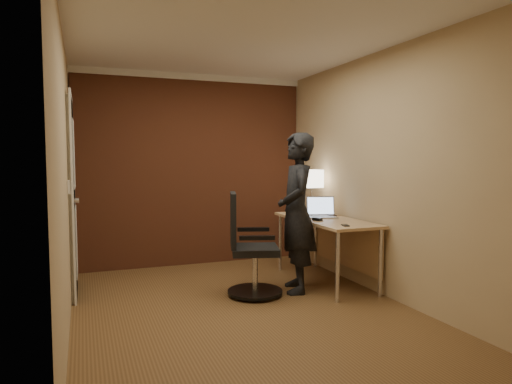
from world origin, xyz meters
TOP-DOWN VIEW (x-y plane):
  - room at (-0.27, 1.54)m, footprint 4.00×4.00m
  - desk at (1.25, 0.53)m, footprint 0.60×1.50m
  - desk_lamp at (1.30, 1.09)m, footprint 0.22×0.22m
  - laptop at (1.21, 0.67)m, footprint 0.39×0.35m
  - mouse at (1.01, 0.41)m, footprint 0.09×0.12m
  - phone at (1.09, -0.03)m, footprint 0.09×0.13m
  - wallet at (1.33, 0.64)m, footprint 0.11×0.13m
  - office_chair at (0.20, 0.36)m, footprint 0.58×0.65m
  - person at (0.73, 0.34)m, footprint 0.56×0.70m

SIDE VIEW (x-z plane):
  - office_chair at x=0.20m, z-range -0.06..0.98m
  - desk at x=1.25m, z-range 0.24..0.97m
  - phone at x=1.09m, z-range 0.73..0.74m
  - wallet at x=1.33m, z-range 0.73..0.75m
  - mouse at x=1.01m, z-range 0.73..0.76m
  - laptop at x=1.21m, z-range 0.68..0.91m
  - person at x=0.73m, z-range 0.00..1.67m
  - desk_lamp at x=1.30m, z-range 0.88..1.41m
  - room at x=-0.27m, z-range -0.63..3.37m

